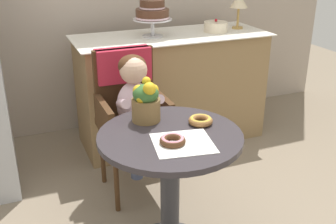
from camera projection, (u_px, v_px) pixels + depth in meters
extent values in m
cylinder|color=#332D33|center=(170.00, 137.00, 2.01)|extent=(0.72, 0.72, 0.03)
cylinder|color=#333338|center=(170.00, 198.00, 2.15)|extent=(0.10, 0.10, 0.69)
cube|color=#472D19|center=(134.00, 128.00, 2.65)|extent=(0.42, 0.42, 0.04)
cube|color=#472D19|center=(124.00, 82.00, 2.72)|extent=(0.40, 0.04, 0.46)
cube|color=#472D19|center=(104.00, 116.00, 2.54)|extent=(0.04, 0.38, 0.18)
cube|color=#472D19|center=(161.00, 108.00, 2.68)|extent=(0.04, 0.38, 0.18)
cube|color=#B22338|center=(123.00, 65.00, 2.67)|extent=(0.36, 0.11, 0.22)
cylinder|color=#472D19|center=(116.00, 180.00, 2.53)|extent=(0.03, 0.03, 0.45)
cylinder|color=#472D19|center=(170.00, 169.00, 2.66)|extent=(0.03, 0.03, 0.45)
cylinder|color=#472D19|center=(102.00, 154.00, 2.84)|extent=(0.03, 0.03, 0.45)
cylinder|color=#472D19|center=(151.00, 145.00, 2.97)|extent=(0.03, 0.03, 0.45)
ellipsoid|color=silver|center=(134.00, 104.00, 2.57)|extent=(0.22, 0.16, 0.30)
sphere|color=#E0B293|center=(133.00, 70.00, 2.47)|extent=(0.17, 0.17, 0.17)
ellipsoid|color=#4C2D19|center=(132.00, 66.00, 2.48)|extent=(0.17, 0.17, 0.14)
cylinder|color=silver|center=(123.00, 104.00, 2.44)|extent=(0.08, 0.23, 0.13)
sphere|color=#E0B293|center=(129.00, 119.00, 2.41)|extent=(0.06, 0.06, 0.06)
cylinder|color=silver|center=(153.00, 100.00, 2.51)|extent=(0.08, 0.23, 0.13)
sphere|color=#E0B293|center=(156.00, 115.00, 2.47)|extent=(0.06, 0.06, 0.06)
cylinder|color=#3F4760|center=(130.00, 127.00, 2.53)|extent=(0.09, 0.22, 0.09)
cylinder|color=#3F4760|center=(136.00, 159.00, 2.50)|extent=(0.08, 0.08, 0.26)
cylinder|color=#3F4760|center=(147.00, 124.00, 2.56)|extent=(0.09, 0.22, 0.09)
cylinder|color=#3F4760|center=(153.00, 156.00, 2.54)|extent=(0.08, 0.08, 0.26)
cube|color=white|center=(183.00, 143.00, 1.91)|extent=(0.32, 0.30, 0.00)
torus|color=#4C2D19|center=(173.00, 141.00, 1.90)|extent=(0.12, 0.12, 0.03)
torus|color=pink|center=(173.00, 139.00, 1.90)|extent=(0.11, 0.11, 0.02)
torus|color=#936033|center=(201.00, 121.00, 2.11)|extent=(0.13, 0.13, 0.03)
torus|color=gold|center=(201.00, 119.00, 2.11)|extent=(0.11, 0.11, 0.02)
cylinder|color=brown|center=(146.00, 110.00, 2.13)|extent=(0.15, 0.15, 0.12)
ellipsoid|color=#38662D|center=(146.00, 94.00, 2.10)|extent=(0.14, 0.14, 0.10)
sphere|color=gold|center=(153.00, 90.00, 2.11)|extent=(0.06, 0.06, 0.06)
sphere|color=gold|center=(146.00, 81.00, 2.11)|extent=(0.05, 0.05, 0.05)
sphere|color=gold|center=(139.00, 91.00, 2.10)|extent=(0.07, 0.07, 0.07)
sphere|color=gold|center=(142.00, 97.00, 2.07)|extent=(0.06, 0.06, 0.06)
sphere|color=gold|center=(149.00, 89.00, 2.05)|extent=(0.07, 0.07, 0.07)
cube|color=#93754C|center=(172.00, 89.00, 3.41)|extent=(1.50, 0.56, 0.90)
cube|color=white|center=(172.00, 35.00, 3.24)|extent=(1.56, 0.62, 0.01)
cylinder|color=silver|center=(153.00, 36.00, 3.18)|extent=(0.16, 0.16, 0.01)
cylinder|color=silver|center=(153.00, 28.00, 3.15)|extent=(0.03, 0.03, 0.12)
cylinder|color=silver|center=(152.00, 19.00, 3.13)|extent=(0.30, 0.30, 0.01)
cylinder|color=#4C2D1E|center=(152.00, 14.00, 3.11)|extent=(0.26, 0.25, 0.08)
cylinder|color=silver|center=(152.00, 17.00, 3.12)|extent=(0.26, 0.26, 0.01)
cylinder|color=#4C2D1E|center=(152.00, 4.00, 3.08)|extent=(0.19, 0.19, 0.07)
cylinder|color=silver|center=(152.00, 7.00, 3.09)|extent=(0.19, 0.19, 0.01)
cylinder|color=beige|center=(216.00, 27.00, 3.33)|extent=(0.19, 0.19, 0.08)
sphere|color=red|center=(216.00, 20.00, 3.31)|extent=(0.02, 0.02, 0.02)
cylinder|color=#B28C47|center=(237.00, 28.00, 3.47)|extent=(0.09, 0.09, 0.01)
cylinder|color=#B28C47|center=(238.00, 17.00, 3.43)|extent=(0.02, 0.02, 0.16)
cone|color=beige|center=(239.00, 1.00, 3.38)|extent=(0.15, 0.15, 0.11)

